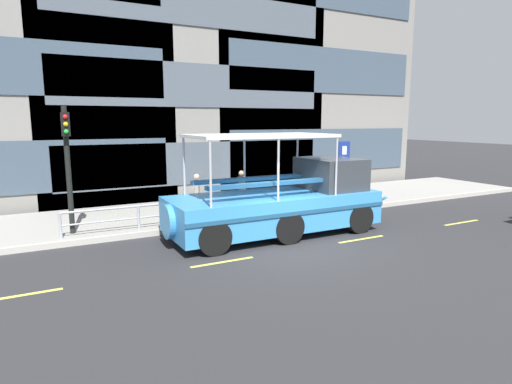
# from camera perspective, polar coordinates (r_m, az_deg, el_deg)

# --- Properties ---
(ground_plane) EXTENTS (120.00, 120.00, 0.00)m
(ground_plane) POSITION_cam_1_polar(r_m,az_deg,el_deg) (12.97, 4.67, -7.22)
(ground_plane) COLOR #2B2B2D
(sidewalk) EXTENTS (32.00, 4.80, 0.18)m
(sidewalk) POSITION_cam_1_polar(r_m,az_deg,el_deg) (17.78, -5.01, -2.32)
(sidewalk) COLOR #99968E
(sidewalk) RESTS_ON ground_plane
(curb_edge) EXTENTS (32.00, 0.18, 0.18)m
(curb_edge) POSITION_cam_1_polar(r_m,az_deg,el_deg) (15.57, -1.46, -4.00)
(curb_edge) COLOR #B2ADA3
(curb_edge) RESTS_ON ground_plane
(lane_centreline) EXTENTS (25.80, 0.12, 0.01)m
(lane_centreline) POSITION_cam_1_polar(r_m,az_deg,el_deg) (12.65, 5.64, -7.66)
(lane_centreline) COLOR #DBD64C
(lane_centreline) RESTS_ON ground_plane
(curb_guardrail) EXTENTS (11.86, 0.09, 0.81)m
(curb_guardrail) POSITION_cam_1_polar(r_m,az_deg,el_deg) (15.64, -2.70, -1.51)
(curb_guardrail) COLOR #9EA0A8
(curb_guardrail) RESTS_ON sidewalk
(traffic_light_pole) EXTENTS (0.24, 0.46, 3.99)m
(traffic_light_pole) POSITION_cam_1_polar(r_m,az_deg,el_deg) (14.43, -23.86, 4.23)
(traffic_light_pole) COLOR black
(traffic_light_pole) RESTS_ON sidewalk
(parking_sign) EXTENTS (0.60, 0.12, 2.67)m
(parking_sign) POSITION_cam_1_polar(r_m,az_deg,el_deg) (18.81, 11.59, 4.03)
(parking_sign) COLOR #4C4F54
(parking_sign) RESTS_ON sidewalk
(duck_tour_boat) EXTENTS (8.71, 2.65, 3.31)m
(duck_tour_boat) POSITION_cam_1_polar(r_m,az_deg,el_deg) (14.29, 4.16, -1.28)
(duck_tour_boat) COLOR #388CD1
(duck_tour_boat) RESTS_ON ground_plane
(pedestrian_near_bow) EXTENTS (0.40, 0.27, 1.52)m
(pedestrian_near_bow) POSITION_cam_1_polar(r_m,az_deg,el_deg) (18.87, 6.44, 1.45)
(pedestrian_near_bow) COLOR #1E2338
(pedestrian_near_bow) RESTS_ON sidewalk
(pedestrian_mid_left) EXTENTS (0.22, 0.46, 1.58)m
(pedestrian_mid_left) POSITION_cam_1_polar(r_m,az_deg,el_deg) (17.13, -1.96, 0.80)
(pedestrian_mid_left) COLOR black
(pedestrian_mid_left) RESTS_ON sidewalk
(pedestrian_mid_right) EXTENTS (0.30, 0.40, 1.58)m
(pedestrian_mid_right) POSITION_cam_1_polar(r_m,az_deg,el_deg) (16.20, -7.91, 0.22)
(pedestrian_mid_right) COLOR black
(pedestrian_mid_right) RESTS_ON sidewalk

